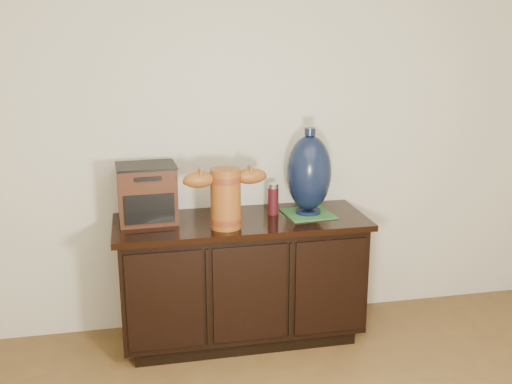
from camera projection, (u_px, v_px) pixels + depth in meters
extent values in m
plane|color=beige|center=(232.00, 119.00, 3.57)|extent=(4.50, 0.00, 4.50)
cube|color=black|center=(242.00, 331.00, 3.65)|extent=(1.29, 0.45, 0.08)
cube|color=black|center=(241.00, 276.00, 3.55)|extent=(1.40, 0.50, 0.64)
cube|color=black|center=(241.00, 222.00, 3.47)|extent=(1.46, 0.56, 0.03)
cube|color=black|center=(165.00, 301.00, 3.22)|extent=(0.41, 0.01, 0.56)
cube|color=black|center=(250.00, 294.00, 3.31)|extent=(0.41, 0.01, 0.56)
cube|color=black|center=(330.00, 287.00, 3.41)|extent=(0.41, 0.01, 0.56)
cylinder|color=brown|center=(226.00, 199.00, 3.27)|extent=(0.18, 0.18, 0.33)
cylinder|color=#41150C|center=(226.00, 220.00, 3.30)|extent=(0.19, 0.19, 0.03)
cylinder|color=#41150C|center=(225.00, 179.00, 3.24)|extent=(0.19, 0.19, 0.03)
ellipsoid|color=brown|center=(199.00, 180.00, 3.20)|extent=(0.18, 0.10, 0.09)
ellipsoid|color=brown|center=(251.00, 176.00, 3.28)|extent=(0.18, 0.10, 0.09)
cube|color=#3C1C0F|center=(147.00, 194.00, 3.38)|extent=(0.33, 0.27, 0.32)
cube|color=black|center=(149.00, 209.00, 3.27)|extent=(0.27, 0.02, 0.16)
cube|color=black|center=(146.00, 166.00, 3.34)|extent=(0.34, 0.28, 0.01)
cube|color=#2B602F|center=(308.00, 214.00, 3.55)|extent=(0.29, 0.29, 0.01)
cylinder|color=black|center=(308.00, 211.00, 3.55)|extent=(0.15, 0.15, 0.02)
ellipsoid|color=black|center=(309.00, 173.00, 3.48)|extent=(0.28, 0.28, 0.45)
cylinder|color=black|center=(310.00, 132.00, 3.42)|extent=(0.06, 0.06, 0.04)
cylinder|color=maroon|center=(273.00, 201.00, 3.53)|extent=(0.06, 0.06, 0.16)
cylinder|color=silver|center=(273.00, 186.00, 3.51)|extent=(0.06, 0.06, 0.03)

